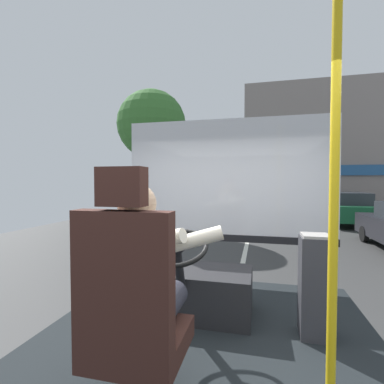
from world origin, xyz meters
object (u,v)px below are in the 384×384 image
at_px(handrail_pole, 334,196).
at_px(parked_car_green, 346,208).
at_px(steering_console, 190,289).
at_px(bus_driver, 142,276).
at_px(fare_box, 315,286).
at_px(parked_car_charcoal, 324,202).
at_px(driver_seat, 133,316).

height_order(handrail_pole, parked_car_green, handrail_pole).
bearing_deg(steering_console, handrail_pole, -46.43).
relative_size(bus_driver, parked_car_green, 0.22).
height_order(steering_console, parked_car_green, steering_console).
distance_m(bus_driver, fare_box, 1.40).
height_order(steering_console, parked_car_charcoal, steering_console).
bearing_deg(handrail_pole, parked_car_charcoal, 78.58).
bearing_deg(parked_car_charcoal, fare_box, -101.75).
distance_m(fare_box, parked_car_green, 12.17).
bearing_deg(fare_box, parked_car_green, 73.84).
xyz_separation_m(steering_console, parked_car_charcoal, (4.38, 15.99, -0.27)).
xyz_separation_m(bus_driver, fare_box, (1.03, 0.90, -0.30)).
distance_m(bus_driver, parked_car_green, 13.36).
bearing_deg(handrail_pole, parked_car_green, 74.57).
bearing_deg(parked_car_green, driver_seat, -109.15).
relative_size(fare_box, parked_car_green, 0.21).
bearing_deg(handrail_pole, bus_driver, -176.77).
relative_size(bus_driver, fare_box, 1.04).
xyz_separation_m(steering_console, fare_box, (1.03, -0.15, 0.17)).
bearing_deg(parked_car_green, steering_console, -110.93).
xyz_separation_m(steering_console, handrail_pole, (0.95, -1.00, 0.91)).
relative_size(steering_console, parked_car_green, 0.29).
bearing_deg(driver_seat, handrail_pole, 9.98).
relative_size(handrail_pole, parked_car_green, 0.59).
bearing_deg(handrail_pole, steering_console, 133.57).
bearing_deg(bus_driver, fare_box, 41.37).
xyz_separation_m(bus_driver, handrail_pole, (0.95, 0.05, 0.44)).
xyz_separation_m(driver_seat, steering_console, (-0.00, 1.17, -0.30)).
distance_m(handrail_pole, parked_car_charcoal, 17.38).
distance_m(steering_console, parked_car_green, 12.35).
distance_m(bus_driver, handrail_pole, 1.05).
xyz_separation_m(driver_seat, parked_car_charcoal, (4.38, 17.16, -0.57)).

